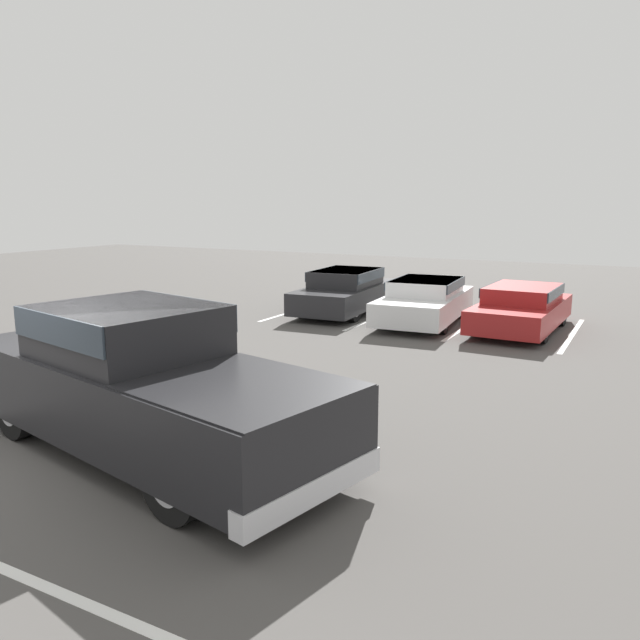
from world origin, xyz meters
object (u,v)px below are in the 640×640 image
(parked_sedan_b, at_px, (425,299))
(parked_sedan_c, at_px, (522,307))
(parked_sedan_a, at_px, (345,290))
(pickup_truck, at_px, (144,382))

(parked_sedan_b, relative_size, parked_sedan_c, 1.05)
(parked_sedan_a, bearing_deg, parked_sedan_c, 82.92)
(pickup_truck, distance_m, parked_sedan_b, 10.44)
(parked_sedan_a, distance_m, parked_sedan_b, 2.66)
(parked_sedan_c, bearing_deg, pickup_truck, -12.97)
(parked_sedan_b, height_order, parked_sedan_c, parked_sedan_b)
(parked_sedan_a, distance_m, parked_sedan_c, 5.19)
(parked_sedan_c, bearing_deg, parked_sedan_a, -90.94)
(parked_sedan_b, bearing_deg, parked_sedan_c, 88.33)
(parked_sedan_b, distance_m, parked_sedan_c, 2.55)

